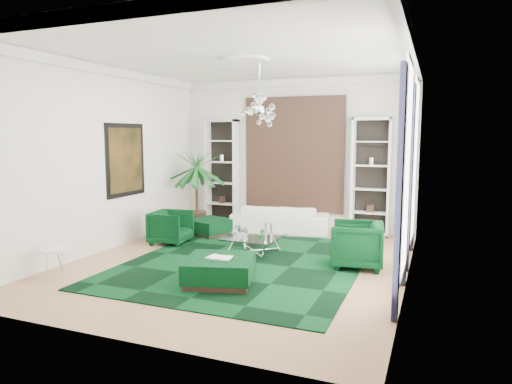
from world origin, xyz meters
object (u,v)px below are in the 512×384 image
at_px(sofa, 280,219).
at_px(ottoman_front, 220,271).
at_px(palm, 197,178).
at_px(coffee_table, 253,245).
at_px(ottoman_side, 210,227).
at_px(armchair_left, 171,227).
at_px(armchair_right, 357,245).
at_px(side_table, 56,263).

distance_m(sofa, ottoman_front, 4.03).
xyz_separation_m(ottoman_front, palm, (-2.50, 3.77, 1.09)).
height_order(coffee_table, ottoman_side, ottoman_side).
distance_m(armchair_left, armchair_right, 4.13).
bearing_deg(armchair_left, palm, 3.15).
relative_size(sofa, side_table, 4.75).
relative_size(ottoman_front, palm, 0.41).
relative_size(armchair_right, palm, 0.35).
bearing_deg(sofa, side_table, 52.08).
xyz_separation_m(armchair_left, coffee_table, (2.03, -0.16, -0.19)).
bearing_deg(ottoman_side, armchair_left, -109.80).
height_order(armchair_right, side_table, armchair_right).
height_order(armchair_left, coffee_table, armchair_left).
xyz_separation_m(armchair_left, armchair_right, (4.12, -0.31, 0.05)).
distance_m(sofa, armchair_left, 2.72).
relative_size(armchair_right, side_table, 1.86).
bearing_deg(armchair_right, coffee_table, -101.84).
relative_size(sofa, armchair_left, 2.89).
relative_size(armchair_right, ottoman_side, 1.06).
relative_size(sofa, armchair_right, 2.56).
bearing_deg(armchair_left, ottoman_side, -25.93).
xyz_separation_m(armchair_right, ottoman_front, (-1.90, -1.76, -0.20)).
bearing_deg(ottoman_side, palm, 137.74).
bearing_deg(armchair_right, ottoman_side, -118.45).
xyz_separation_m(sofa, side_table, (-2.41, -4.73, -0.11)).
bearing_deg(sofa, armchair_right, 123.69).
distance_m(coffee_table, palm, 3.17).
height_order(ottoman_front, palm, palm).
relative_size(sofa, coffee_table, 2.20).
bearing_deg(ottoman_front, side_table, -165.41).
xyz_separation_m(ottoman_side, ottoman_front, (1.82, -3.16, 0.02)).
distance_m(armchair_left, coffee_table, 2.05).
relative_size(armchair_right, ottoman_front, 0.86).
distance_m(ottoman_side, ottoman_front, 3.65).
height_order(ottoman_side, side_table, side_table).
bearing_deg(palm, ottoman_front, -56.49).
distance_m(armchair_right, side_table, 5.26).
distance_m(armchair_left, ottoman_side, 1.17).
distance_m(ottoman_side, side_table, 3.98).
bearing_deg(ottoman_front, ottoman_side, 120.01).
relative_size(armchair_left, ottoman_side, 0.94).
height_order(armchair_left, armchair_right, armchair_right).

